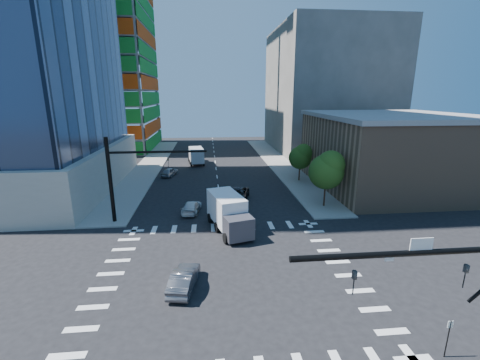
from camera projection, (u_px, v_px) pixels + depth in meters
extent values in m
plane|color=black|center=(229.00, 275.00, 24.40)|extent=(160.00, 160.00, 0.00)
cube|color=silver|center=(229.00, 275.00, 24.40)|extent=(20.00, 20.00, 0.01)
cube|color=gray|center=(278.00, 162.00, 64.01)|extent=(5.00, 60.00, 0.15)
cube|color=gray|center=(150.00, 165.00, 61.62)|extent=(5.00, 60.00, 0.15)
cube|color=#A39F92|center=(3.00, 170.00, 44.77)|extent=(30.00, 30.00, 6.00)
cube|color=#188528|center=(148.00, 45.00, 76.17)|extent=(0.12, 24.00, 49.00)
cube|color=#C4400B|center=(71.00, 35.00, 62.86)|extent=(24.00, 0.12, 49.00)
cube|color=#8E6D52|center=(390.00, 153.00, 46.64)|extent=(20.00, 22.00, 10.00)
cube|color=gray|center=(394.00, 116.00, 45.26)|extent=(20.50, 22.50, 0.60)
cube|color=#5D5A54|center=(326.00, 91.00, 76.19)|extent=(24.00, 30.00, 28.00)
cylinder|color=black|center=(420.00, 253.00, 12.01)|extent=(10.00, 0.24, 0.24)
imported|color=black|center=(464.00, 276.00, 12.49)|extent=(0.16, 0.20, 1.00)
imported|color=black|center=(353.00, 282.00, 12.06)|extent=(0.16, 0.20, 1.00)
cube|color=white|center=(422.00, 244.00, 11.92)|extent=(0.90, 0.04, 0.50)
cylinder|color=black|center=(110.00, 180.00, 33.14)|extent=(0.40, 0.40, 9.00)
cylinder|color=black|center=(158.00, 152.00, 32.87)|extent=(10.00, 0.24, 0.24)
imported|color=black|center=(168.00, 162.00, 33.25)|extent=(0.16, 0.20, 1.00)
cylinder|color=#382316|center=(324.00, 197.00, 38.72)|extent=(0.20, 0.20, 2.27)
sphere|color=#1F4512|center=(326.00, 172.00, 37.91)|extent=(4.16, 4.16, 4.16)
sphere|color=#406D24|center=(331.00, 164.00, 37.41)|extent=(3.25, 3.25, 3.25)
cylinder|color=#382316|center=(299.00, 174.00, 50.32)|extent=(0.20, 0.20, 1.92)
sphere|color=#1F4512|center=(300.00, 158.00, 49.64)|extent=(3.52, 3.52, 3.52)
sphere|color=#406D24|center=(303.00, 153.00, 49.18)|extent=(2.75, 2.75, 2.75)
cylinder|color=black|center=(447.00, 339.00, 16.50)|extent=(0.06, 0.06, 2.20)
cube|color=silver|center=(450.00, 324.00, 16.26)|extent=(0.30, 0.03, 0.40)
imported|color=black|center=(238.00, 195.00, 41.30)|extent=(3.72, 5.86, 1.51)
imported|color=silver|center=(192.00, 207.00, 37.11)|extent=(2.45, 4.67, 1.29)
imported|color=#A1A2A8|center=(169.00, 172.00, 53.51)|extent=(2.78, 4.41, 1.40)
imported|color=#55555B|center=(184.00, 279.00, 22.58)|extent=(2.23, 4.52, 1.43)
cube|color=white|center=(230.00, 211.00, 31.67)|extent=(3.95, 5.96, 2.84)
cube|color=#424149|center=(230.00, 218.00, 31.86)|extent=(2.94, 2.55, 2.08)
cube|color=silver|center=(196.00, 154.00, 62.74)|extent=(3.11, 5.37, 2.64)
cube|color=#424149|center=(196.00, 157.00, 62.91)|extent=(2.57, 2.13, 1.93)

